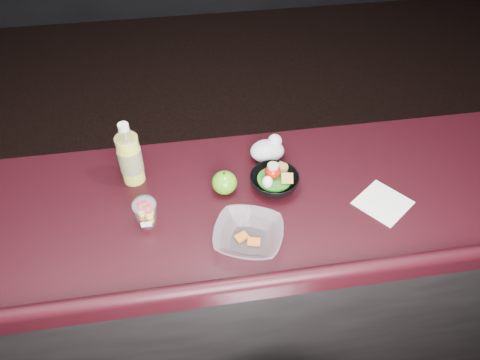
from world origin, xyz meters
The scene contains 9 objects.
room_shell centered at (0.00, 0.00, 1.83)m, with size 8.00×8.00×8.00m.
counter centered at (0.00, 0.30, 0.51)m, with size 4.06×0.71×1.02m.
lemonade_bottle centered at (-0.31, 0.46, 1.13)m, with size 0.08×0.08×0.25m.
fruit_cup centered at (-0.26, 0.24, 1.08)m, with size 0.08×0.08×0.11m.
green_apple centered at (0.01, 0.35, 1.06)m, with size 0.09×0.09×0.09m.
plastic_bag centered at (0.20, 0.50, 1.06)m, with size 0.13×0.11×0.09m.
snack_bowl centered at (0.19, 0.35, 1.05)m, with size 0.23×0.23×0.10m.
takeout_bowl centered at (0.06, 0.12, 1.05)m, with size 0.28×0.28×0.05m.
paper_napkin centered at (0.55, 0.21, 1.02)m, with size 0.16×0.16×0.00m, color white.
Camera 1 is at (-0.11, -0.81, 2.22)m, focal length 35.00 mm.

